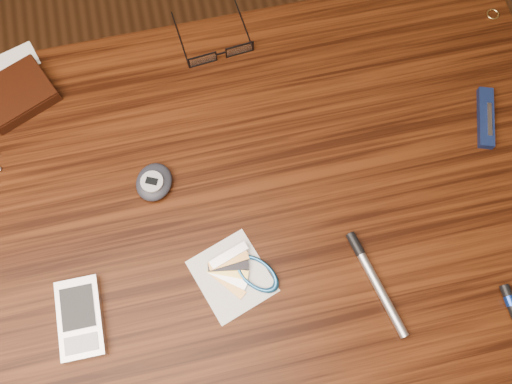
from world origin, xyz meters
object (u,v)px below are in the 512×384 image
pocket_knife (486,118)px  eyeglasses (220,52)px  wallet_and_card (17,93)px  notepad_keys (243,274)px  pda_phone (80,318)px  silver_pen (372,275)px  pedometer (154,182)px  desk (247,238)px

pocket_knife → eyeglasses: bearing=151.8°
eyeglasses → pocket_knife: size_ratio=1.20×
wallet_and_card → notepad_keys: bearing=-51.0°
pda_phone → notepad_keys: (0.23, 0.01, -0.00)m
pocket_knife → silver_pen: same height
pda_phone → notepad_keys: pda_phone is taller
pedometer → silver_pen: pedometer is taller
pda_phone → silver_pen: 0.40m
eyeglasses → pocket_knife: bearing=-28.2°
desk → wallet_and_card: wallet_and_card is taller
wallet_and_card → silver_pen: bearing=-40.6°
desk → notepad_keys: notepad_keys is taller
wallet_and_card → pocket_knife: 0.72m
pda_phone → pocket_knife: pda_phone is taller
desk → silver_pen: 0.22m
notepad_keys → pda_phone: bearing=-176.9°
desk → pedometer: 0.18m
notepad_keys → pocket_knife: (0.41, 0.15, 0.00)m
notepad_keys → desk: bearing=75.4°
wallet_and_card → pda_phone: (0.05, -0.36, -0.00)m
pda_phone → silver_pen: bearing=-4.2°
silver_pen → pocket_knife: bearing=39.4°
desk → wallet_and_card: bearing=138.0°
eyeglasses → silver_pen: 0.42m
notepad_keys → silver_pen: bearing=-13.5°
pda_phone → notepad_keys: size_ratio=0.80×
desk → pda_phone: 0.28m
pda_phone → pedometer: size_ratio=1.42×
wallet_and_card → pedometer: pedometer is taller
eyeglasses → notepad_keys: 0.35m
eyeglasses → silver_pen: eyeglasses is taller
pedometer → notepad_keys: pedometer is taller
wallet_and_card → pocket_knife: (0.69, -0.19, -0.00)m
pocket_knife → silver_pen: bearing=-140.6°
wallet_and_card → pedometer: (0.18, -0.19, -0.00)m
eyeglasses → pda_phone: eyeglasses is taller
desk → pda_phone: (-0.25, -0.09, 0.11)m
wallet_and_card → pedometer: bearing=-46.1°
pda_phone → notepad_keys: bearing=3.1°
silver_pen → notepad_keys: bearing=166.5°
desk → eyeglasses: bearing=86.3°
eyeglasses → pda_phone: 0.45m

